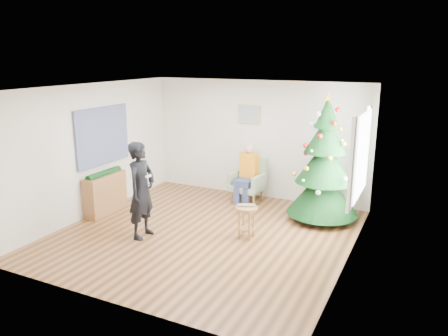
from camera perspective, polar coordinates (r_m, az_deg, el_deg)
The scene contains 19 objects.
floor at distance 7.94m, azimuth -2.58°, elevation -8.62°, with size 5.00×5.00×0.00m, color brown.
ceiling at distance 7.32m, azimuth -2.81°, elevation 10.44°, with size 5.00×5.00×0.00m, color white.
wall_back at distance 9.74m, azimuth 4.38°, elevation 3.74°, with size 5.00×5.00×0.00m, color silver.
wall_front at distance 5.56m, azimuth -15.17°, elevation -5.15°, with size 5.00×5.00×0.00m, color silver.
wall_left at distance 8.97m, azimuth -16.87°, elevation 2.20°, with size 5.00×5.00×0.00m, color silver.
wall_right at distance 6.73m, azimuth 16.36°, elevation -1.77°, with size 5.00×5.00×0.00m, color silver.
window_panel at distance 7.65m, azimuth 17.56°, elevation 1.62°, with size 0.04×1.30×1.40m, color white.
curtains at distance 7.65m, azimuth 17.34°, elevation 1.64°, with size 0.05×1.75×1.50m.
christmas_tree at distance 8.49m, azimuth 12.99°, elevation 0.49°, with size 1.37×1.37×2.47m.
stool at distance 7.68m, azimuth 2.94°, elevation -7.07°, with size 0.38×0.38×0.58m.
laptop at distance 7.58m, azimuth 2.97°, elevation -5.00°, with size 0.32×0.20×0.02m, color silver.
armchair at distance 9.55m, azimuth 3.17°, elevation -2.31°, with size 0.77×0.72×0.97m.
seated_person at distance 9.43m, azimuth 3.03°, elevation -0.68°, with size 0.42×0.59×1.27m.
standing_man at distance 7.68m, azimuth -10.73°, elevation -2.88°, with size 0.62×0.41×1.71m, color black.
game_controller at distance 7.48m, azimuth -9.84°, elevation -1.06°, with size 0.04×0.13×0.04m, color white.
console at distance 9.15m, azimuth -15.24°, elevation -3.27°, with size 0.30×1.00×0.80m, color brown.
garland at distance 9.04m, azimuth -15.42°, elevation -0.73°, with size 0.14×0.14×0.90m, color black.
tapestry at distance 9.11m, azimuth -15.53°, elevation 4.09°, with size 0.03×1.50×1.15m, color black.
framed_picture at distance 9.69m, azimuth 3.26°, elevation 7.00°, with size 0.52×0.05×0.42m.
Camera 1 is at (3.51, -6.40, 3.13)m, focal length 35.00 mm.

